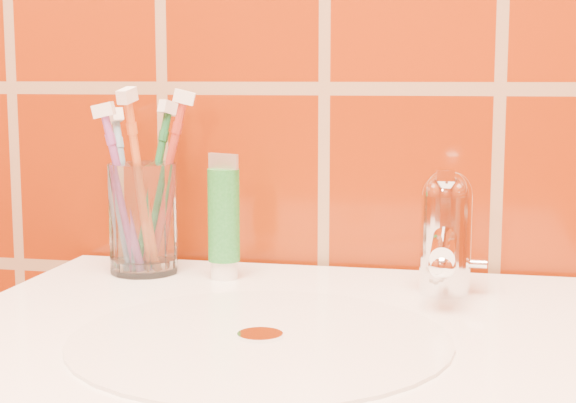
# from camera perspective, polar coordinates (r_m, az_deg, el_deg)

# --- Properties ---
(glass_tumbler) EXTENTS (0.09, 0.09, 0.12)m
(glass_tumbler) POSITION_cam_1_polar(r_m,az_deg,el_deg) (0.93, -9.33, -1.08)
(glass_tumbler) COLOR white
(glass_tumbler) RESTS_ON pedestal_sink
(toothpaste_tube) EXTENTS (0.04, 0.03, 0.13)m
(toothpaste_tube) POSITION_cam_1_polar(r_m,az_deg,el_deg) (0.89, -4.17, -1.25)
(toothpaste_tube) COLOR white
(toothpaste_tube) RESTS_ON pedestal_sink
(faucet) EXTENTS (0.05, 0.11, 0.12)m
(faucet) POSITION_cam_1_polar(r_m,az_deg,el_deg) (0.84, 10.15, -1.70)
(faucet) COLOR white
(faucet) RESTS_ON pedestal_sink
(toothbrush_0) EXTENTS (0.05, 0.11, 0.21)m
(toothbrush_0) POSITION_cam_1_polar(r_m,az_deg,el_deg) (0.90, -9.53, 1.08)
(toothbrush_0) COLOR #C75A23
(toothbrush_0) RESTS_ON glass_tumbler
(toothbrush_1) EXTENTS (0.12, 0.13, 0.19)m
(toothbrush_1) POSITION_cam_1_polar(r_m,az_deg,el_deg) (0.95, -10.47, 0.66)
(toothbrush_1) COLOR #6C9CC0
(toothbrush_1) RESTS_ON glass_tumbler
(toothbrush_2) EXTENTS (0.07, 0.07, 0.19)m
(toothbrush_2) POSITION_cam_1_polar(r_m,az_deg,el_deg) (0.92, -10.61, 0.71)
(toothbrush_2) COLOR #864595
(toothbrush_2) RESTS_ON glass_tumbler
(toothbrush_3) EXTENTS (0.09, 0.08, 0.20)m
(toothbrush_3) POSITION_cam_1_polar(r_m,az_deg,el_deg) (0.93, -7.97, 1.24)
(toothbrush_3) COLOR #A33023
(toothbrush_3) RESTS_ON glass_tumbler
(toothbrush_4) EXTENTS (0.09, 0.12, 0.20)m
(toothbrush_4) POSITION_cam_1_polar(r_m,az_deg,el_deg) (0.95, -8.67, 0.98)
(toothbrush_4) COLOR #1C6B36
(toothbrush_4) RESTS_ON glass_tumbler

